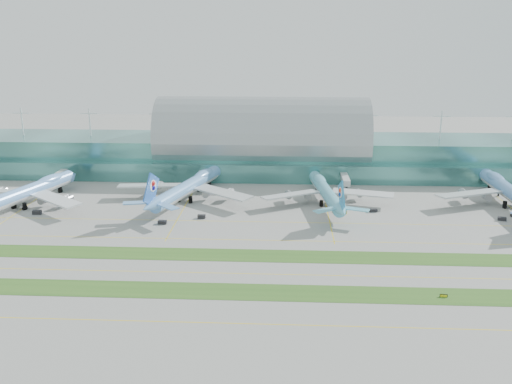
# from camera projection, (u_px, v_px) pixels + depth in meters

# --- Properties ---
(ground) EXTENTS (700.00, 700.00, 0.00)m
(ground) POSITION_uv_depth(u_px,v_px,m) (248.00, 258.00, 206.91)
(ground) COLOR gray
(ground) RESTS_ON ground
(terminal) EXTENTS (340.00, 69.10, 36.00)m
(terminal) POSITION_uv_depth(u_px,v_px,m) (263.00, 148.00, 326.55)
(terminal) COLOR #3D7A75
(terminal) RESTS_ON ground
(grass_strip_near) EXTENTS (420.00, 12.00, 0.08)m
(grass_strip_near) POSITION_uv_depth(u_px,v_px,m) (243.00, 292.00, 180.03)
(grass_strip_near) COLOR #2D591E
(grass_strip_near) RESTS_ON ground
(grass_strip_far) EXTENTS (420.00, 12.00, 0.08)m
(grass_strip_far) POSITION_uv_depth(u_px,v_px,m) (249.00, 255.00, 208.82)
(grass_strip_far) COLOR #2D591E
(grass_strip_far) RESTS_ON ground
(taxiline_a) EXTENTS (420.00, 0.35, 0.01)m
(taxiline_a) POSITION_uv_depth(u_px,v_px,m) (238.00, 323.00, 160.85)
(taxiline_a) COLOR yellow
(taxiline_a) RESTS_ON ground
(taxiline_b) EXTENTS (420.00, 0.35, 0.01)m
(taxiline_b) POSITION_uv_depth(u_px,v_px,m) (246.00, 274.00, 193.47)
(taxiline_b) COLOR yellow
(taxiline_b) RESTS_ON ground
(taxiline_c) EXTENTS (420.00, 0.35, 0.01)m
(taxiline_c) POSITION_uv_depth(u_px,v_px,m) (251.00, 240.00, 224.18)
(taxiline_c) COLOR yellow
(taxiline_c) RESTS_ON ground
(taxiline_d) EXTENTS (420.00, 0.35, 0.01)m
(taxiline_d) POSITION_uv_depth(u_px,v_px,m) (254.00, 222.00, 245.29)
(taxiline_d) COLOR yellow
(taxiline_d) RESTS_ON ground
(airliner_a) EXTENTS (67.69, 78.43, 22.07)m
(airliner_a) POSITION_uv_depth(u_px,v_px,m) (25.00, 192.00, 264.89)
(airliner_a) COLOR #6DA8F1
(airliner_a) RESTS_ON ground
(airliner_b) EXTENTS (67.73, 78.44, 22.04)m
(airliner_b) POSITION_uv_depth(u_px,v_px,m) (188.00, 186.00, 274.99)
(airliner_b) COLOR #68A4E5
(airliner_b) RESTS_ON ground
(airliner_c) EXTENTS (62.95, 71.99, 19.83)m
(airliner_c) POSITION_uv_depth(u_px,v_px,m) (326.00, 191.00, 269.03)
(airliner_c) COLOR #5EB5CF
(airliner_c) RESTS_ON ground
(airliner_d) EXTENTS (71.86, 81.41, 22.44)m
(airliner_d) POSITION_uv_depth(u_px,v_px,m) (509.00, 191.00, 266.45)
(airliner_d) COLOR #6094D4
(airliner_d) RESTS_ON ground
(gse_b) EXTENTS (3.93, 2.42, 1.82)m
(gse_b) POSITION_uv_depth(u_px,v_px,m) (37.00, 212.00, 254.84)
(gse_b) COLOR black
(gse_b) RESTS_ON ground
(gse_c) EXTENTS (3.68, 2.12, 1.49)m
(gse_c) POSITION_uv_depth(u_px,v_px,m) (162.00, 222.00, 242.38)
(gse_c) COLOR black
(gse_c) RESTS_ON ground
(gse_d) EXTENTS (3.41, 1.88, 1.63)m
(gse_d) POSITION_uv_depth(u_px,v_px,m) (202.00, 217.00, 249.43)
(gse_d) COLOR black
(gse_d) RESTS_ON ground
(gse_e) EXTENTS (3.98, 2.51, 1.55)m
(gse_e) POSITION_uv_depth(u_px,v_px,m) (342.00, 212.00, 255.78)
(gse_e) COLOR yellow
(gse_e) RESTS_ON ground
(gse_f) EXTENTS (3.78, 1.98, 1.44)m
(gse_f) POSITION_uv_depth(u_px,v_px,m) (373.00, 210.00, 258.19)
(gse_f) COLOR black
(gse_f) RESTS_ON ground
(gse_g) EXTENTS (3.90, 2.74, 1.52)m
(gse_g) POSITION_uv_depth(u_px,v_px,m) (502.00, 219.00, 246.59)
(gse_g) COLOR black
(gse_g) RESTS_ON ground
(taxiway_sign_east) EXTENTS (2.40, 0.51, 1.01)m
(taxiway_sign_east) POSITION_uv_depth(u_px,v_px,m) (444.00, 296.00, 176.39)
(taxiway_sign_east) COLOR black
(taxiway_sign_east) RESTS_ON ground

